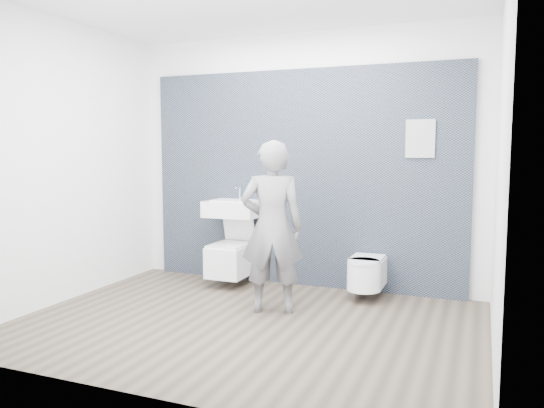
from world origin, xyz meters
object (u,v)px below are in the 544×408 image
at_px(visitor, 272,227).
at_px(washbasin, 234,208).
at_px(toilet_square, 232,258).
at_px(toilet_rounded, 366,273).

bearing_deg(visitor, washbasin, -65.44).
height_order(toilet_square, toilet_rounded, toilet_square).
relative_size(toilet_square, visitor, 0.48).
relative_size(washbasin, toilet_square, 0.77).
xyz_separation_m(washbasin, visitor, (0.79, -0.81, -0.06)).
xyz_separation_m(toilet_square, toilet_rounded, (1.52, -0.00, -0.04)).
bearing_deg(visitor, toilet_rounded, -154.38).
relative_size(toilet_rounded, visitor, 0.35).
distance_m(washbasin, toilet_square, 0.56).
xyz_separation_m(toilet_rounded, visitor, (-0.74, -0.75, 0.53)).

